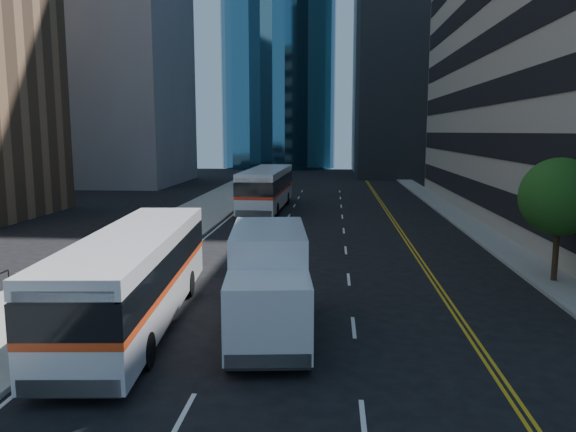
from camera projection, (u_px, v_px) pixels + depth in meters
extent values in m
plane|color=black|center=(339.00, 351.00, 16.21)|extent=(160.00, 160.00, 0.00)
cube|color=gray|center=(194.00, 216.00, 41.68)|extent=(5.00, 90.00, 0.15)
cube|color=gray|center=(462.00, 219.00, 40.13)|extent=(2.00, 90.00, 0.15)
cube|color=gray|center=(102.00, 37.00, 67.09)|extent=(18.00, 18.00, 35.00)
cylinder|color=#332114|center=(555.00, 254.00, 23.20)|extent=(0.24, 0.24, 2.20)
sphere|color=#204D16|center=(560.00, 197.00, 22.84)|extent=(3.20, 3.20, 3.20)
cube|color=silver|center=(137.00, 297.00, 18.39)|extent=(3.56, 12.01, 1.09)
cube|color=red|center=(136.00, 278.00, 18.29)|extent=(3.58, 12.03, 0.22)
cube|color=black|center=(135.00, 262.00, 18.21)|extent=(3.58, 12.03, 0.89)
cube|color=silver|center=(134.00, 240.00, 18.10)|extent=(3.56, 12.01, 0.49)
cylinder|color=black|center=(59.00, 351.00, 14.93)|extent=(0.38, 1.01, 0.99)
cylinder|color=black|center=(146.00, 351.00, 14.94)|extent=(0.38, 1.01, 0.99)
cylinder|color=black|center=(128.00, 283.00, 21.56)|extent=(0.38, 1.01, 0.99)
cylinder|color=black|center=(189.00, 283.00, 21.57)|extent=(0.38, 1.01, 0.99)
cube|color=silver|center=(267.00, 198.00, 45.49)|extent=(3.14, 12.93, 1.18)
cube|color=red|center=(267.00, 189.00, 45.39)|extent=(3.16, 12.95, 0.24)
cube|color=black|center=(267.00, 182.00, 45.30)|extent=(3.16, 12.95, 0.96)
cube|color=silver|center=(267.00, 172.00, 45.18)|extent=(3.14, 12.93, 0.54)
cylinder|color=black|center=(242.00, 209.00, 41.90)|extent=(0.35, 1.08, 1.07)
cylinder|color=black|center=(276.00, 210.00, 41.63)|extent=(0.35, 1.08, 1.07)
cylinder|color=black|center=(258.00, 198.00, 49.06)|extent=(0.35, 1.08, 1.07)
cylinder|color=black|center=(287.00, 198.00, 48.79)|extent=(0.35, 1.08, 1.07)
cube|color=silver|center=(268.00, 316.00, 14.99)|extent=(2.52, 2.35, 2.01)
cube|color=black|center=(268.00, 313.00, 14.03)|extent=(2.10, 0.29, 1.05)
cube|color=silver|center=(269.00, 265.00, 18.22)|extent=(2.78, 4.82, 2.49)
cube|color=black|center=(269.00, 319.00, 17.39)|extent=(2.37, 6.47, 0.24)
cylinder|color=black|center=(229.00, 352.00, 14.91)|extent=(0.37, 0.94, 0.92)
cylinder|color=black|center=(307.00, 351.00, 14.97)|extent=(0.37, 0.94, 0.92)
cylinder|color=black|center=(240.00, 299.00, 19.65)|extent=(0.37, 0.94, 0.92)
cylinder|color=black|center=(298.00, 299.00, 19.71)|extent=(0.37, 0.94, 0.92)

